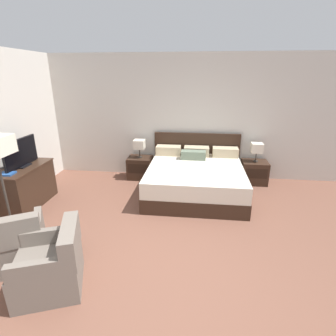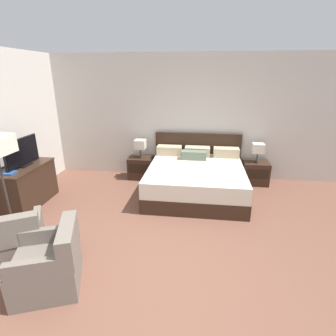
# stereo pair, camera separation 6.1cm
# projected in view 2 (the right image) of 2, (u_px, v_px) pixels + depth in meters

# --- Properties ---
(ground_plane) EXTENTS (10.92, 10.92, 0.00)m
(ground_plane) POSITION_uv_depth(u_px,v_px,m) (153.00, 289.00, 2.97)
(ground_plane) COLOR brown
(wall_back) EXTENTS (7.17, 0.06, 2.75)m
(wall_back) POSITION_uv_depth(u_px,v_px,m) (182.00, 118.00, 5.93)
(wall_back) COLOR beige
(wall_back) RESTS_ON ground
(bed) EXTENTS (1.95, 1.97, 1.05)m
(bed) POSITION_uv_depth(u_px,v_px,m) (196.00, 178.00, 5.31)
(bed) COLOR #332116
(bed) RESTS_ON ground
(nightstand_left) EXTENTS (0.55, 0.47, 0.50)m
(nightstand_left) POSITION_uv_depth(u_px,v_px,m) (141.00, 167.00, 6.12)
(nightstand_left) COLOR #332116
(nightstand_left) RESTS_ON ground
(nightstand_right) EXTENTS (0.55, 0.47, 0.50)m
(nightstand_right) POSITION_uv_depth(u_px,v_px,m) (255.00, 173.00, 5.80)
(nightstand_right) COLOR #332116
(nightstand_right) RESTS_ON ground
(table_lamp_left) EXTENTS (0.24, 0.24, 0.41)m
(table_lamp_left) POSITION_uv_depth(u_px,v_px,m) (140.00, 145.00, 5.94)
(table_lamp_left) COLOR #332D28
(table_lamp_left) RESTS_ON nightstand_left
(table_lamp_right) EXTENTS (0.24, 0.24, 0.41)m
(table_lamp_right) POSITION_uv_depth(u_px,v_px,m) (258.00, 148.00, 5.62)
(table_lamp_right) COLOR #332D28
(table_lamp_right) RESTS_ON nightstand_right
(dresser) EXTENTS (0.55, 1.15, 0.75)m
(dresser) POSITION_uv_depth(u_px,v_px,m) (27.00, 185.00, 4.81)
(dresser) COLOR #332116
(dresser) RESTS_ON ground
(tv) EXTENTS (0.18, 0.86, 0.50)m
(tv) POSITION_uv_depth(u_px,v_px,m) (22.00, 153.00, 4.64)
(tv) COLOR black
(tv) RESTS_ON dresser
(book_red_cover) EXTENTS (0.25, 0.22, 0.03)m
(book_red_cover) POSITION_uv_depth(u_px,v_px,m) (8.00, 173.00, 4.34)
(book_red_cover) COLOR #234C8E
(book_red_cover) RESTS_ON dresser
(armchair_by_window) EXTENTS (0.94, 0.94, 0.76)m
(armchair_by_window) POSITION_uv_depth(u_px,v_px,m) (15.00, 243.00, 3.33)
(armchair_by_window) COLOR #70665B
(armchair_by_window) RESTS_ON ground
(armchair_companion) EXTENTS (0.89, 0.88, 0.76)m
(armchair_companion) POSITION_uv_depth(u_px,v_px,m) (50.00, 265.00, 2.94)
(armchair_companion) COLOR #70665B
(armchair_companion) RESTS_ON ground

